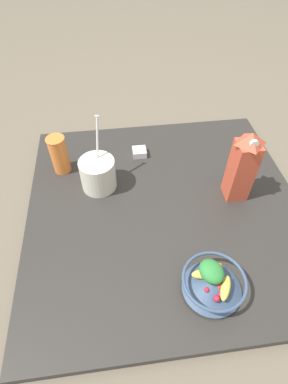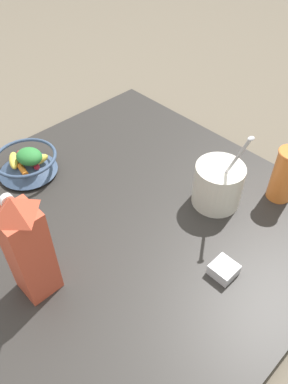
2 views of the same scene
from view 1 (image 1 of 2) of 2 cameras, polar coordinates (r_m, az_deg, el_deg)
name	(u,v)px [view 1 (image 1 of 2)]	position (r m, az deg, el deg)	size (l,w,h in m)	color
ground_plane	(165,211)	(1.12, 3.98, -3.64)	(6.00, 6.00, 0.00)	#665B4C
countertop	(165,208)	(1.11, 4.03, -3.12)	(0.99, 0.99, 0.03)	#2D2B28
fruit_bowl	(213,282)	(0.91, 13.02, -16.44)	(0.18, 0.18, 0.10)	#384C6B
milk_carton	(242,166)	(1.08, 18.23, 4.65)	(0.08, 0.08, 0.28)	#CC4C33
yogurt_tub	(98,173)	(1.12, -8.79, 3.66)	(0.13, 0.15, 0.27)	silver
drinking_cup	(59,154)	(1.22, -15.88, 7.00)	(0.07, 0.07, 0.16)	orange
spice_jar	(139,152)	(1.28, -0.89, 7.56)	(0.06, 0.06, 0.03)	silver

